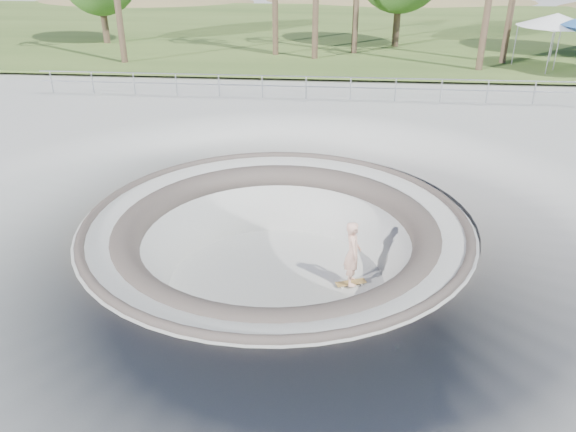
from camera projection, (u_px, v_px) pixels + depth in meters
name	position (u px, v px, depth m)	size (l,w,h in m)	color
ground	(276.00, 220.00, 14.94)	(180.00, 180.00, 0.00)	#A9A8A4
skate_bowl	(277.00, 278.00, 15.75)	(14.00, 14.00, 4.10)	#A9A8A4
grass_strip	(324.00, 28.00, 45.16)	(180.00, 36.00, 0.12)	#385020
distant_hills	(360.00, 63.00, 68.72)	(103.20, 45.00, 28.60)	olive
safety_railing	(306.00, 87.00, 25.33)	(25.00, 0.06, 1.03)	gray
skateboard	(351.00, 283.00, 15.53)	(0.89, 0.53, 0.09)	olive
skater	(353.00, 253.00, 15.10)	(0.68, 0.45, 1.86)	#E4AC93
canopy_white	(557.00, 20.00, 30.10)	(5.15, 5.15, 2.86)	gray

